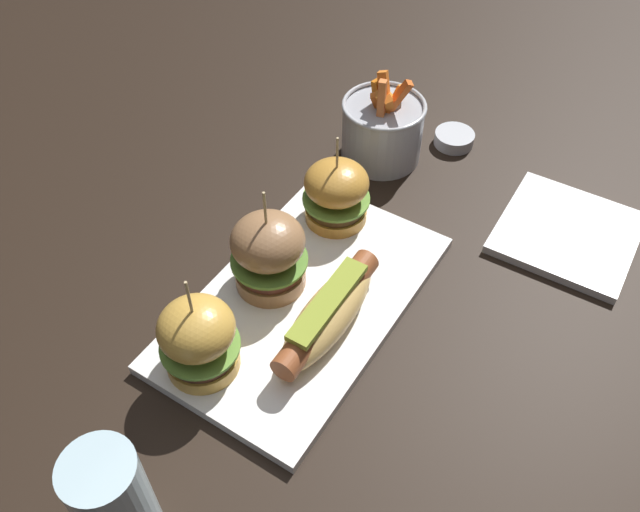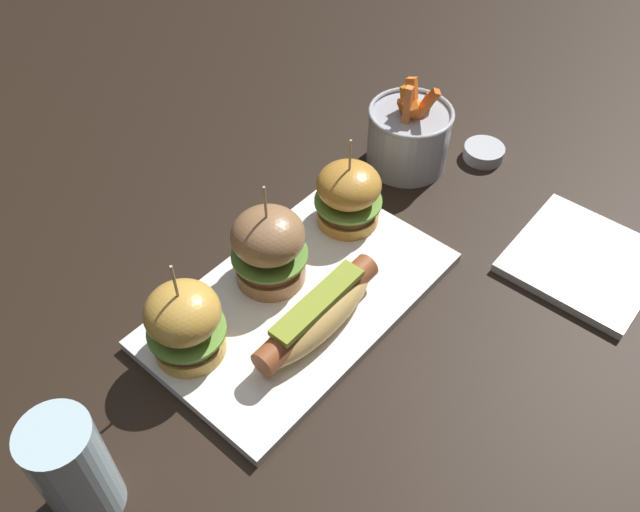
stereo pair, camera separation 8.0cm
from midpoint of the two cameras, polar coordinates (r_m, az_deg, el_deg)
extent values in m
plane|color=black|center=(0.82, 1.08, -4.15)|extent=(3.00, 3.00, 0.00)
cube|color=white|center=(0.81, 1.09, -3.85)|extent=(0.37, 0.22, 0.01)
ellipsoid|color=tan|center=(0.76, 2.82, -5.23)|extent=(0.18, 0.06, 0.04)
cylinder|color=brown|center=(0.76, 2.84, -4.94)|extent=(0.19, 0.03, 0.03)
cube|color=olive|center=(0.74, 2.89, -4.08)|extent=(0.13, 0.03, 0.01)
cylinder|color=gold|center=(0.76, -8.03, -7.57)|extent=(0.08, 0.08, 0.02)
cylinder|color=#573122|center=(0.75, -8.17, -6.83)|extent=(0.07, 0.07, 0.01)
cylinder|color=#6B9E3D|center=(0.74, -8.24, -6.41)|extent=(0.09, 0.09, 0.00)
ellipsoid|color=gold|center=(0.71, -8.51, -4.96)|extent=(0.08, 0.08, 0.06)
cylinder|color=tan|center=(0.68, -8.91, -2.72)|extent=(0.00, 0.00, 0.06)
cylinder|color=#976B45|center=(0.82, -1.58, -1.48)|extent=(0.09, 0.09, 0.02)
cylinder|color=brown|center=(0.80, -1.61, -0.60)|extent=(0.08, 0.08, 0.02)
cylinder|color=#609338|center=(0.80, -1.62, -0.12)|extent=(0.09, 0.09, 0.00)
ellipsoid|color=#976B45|center=(0.77, -1.67, 1.47)|extent=(0.09, 0.09, 0.06)
cylinder|color=tan|center=(0.74, -1.75, 3.87)|extent=(0.00, 0.00, 0.06)
cylinder|color=#C58833|center=(0.89, 4.91, 3.36)|extent=(0.08, 0.08, 0.02)
cylinder|color=#4A3217|center=(0.88, 4.98, 4.11)|extent=(0.08, 0.08, 0.01)
cylinder|color=#6B9E3D|center=(0.87, 5.02, 4.56)|extent=(0.09, 0.09, 0.00)
ellipsoid|color=#C58833|center=(0.85, 5.14, 5.90)|extent=(0.08, 0.08, 0.05)
cylinder|color=tan|center=(0.83, 5.33, 7.99)|extent=(0.00, 0.00, 0.06)
cylinder|color=#A8AAB2|center=(0.99, 9.81, 9.64)|extent=(0.12, 0.12, 0.09)
torus|color=#B7BABF|center=(0.96, 10.16, 11.80)|extent=(0.12, 0.12, 0.01)
cube|color=orange|center=(0.95, 10.80, 11.76)|extent=(0.03, 0.05, 0.08)
cube|color=orange|center=(0.96, 10.47, 11.42)|extent=(0.05, 0.03, 0.07)
cube|color=orange|center=(0.96, 10.44, 11.65)|extent=(0.05, 0.03, 0.07)
cube|color=orange|center=(0.97, 9.77, 12.07)|extent=(0.02, 0.03, 0.07)
cube|color=orange|center=(0.98, 11.01, 11.84)|extent=(0.02, 0.03, 0.06)
cube|color=orange|center=(0.96, 10.27, 11.99)|extent=(0.03, 0.04, 0.09)
cube|color=orange|center=(0.97, 10.27, 11.32)|extent=(0.02, 0.02, 0.06)
cube|color=orange|center=(0.97, 9.72, 11.54)|extent=(0.03, 0.02, 0.06)
cube|color=orange|center=(0.94, 9.81, 11.55)|extent=(0.01, 0.01, 0.09)
cylinder|color=#B7BABF|center=(1.04, 15.87, 8.34)|extent=(0.06, 0.06, 0.02)
cylinder|color=tan|center=(1.04, 15.93, 8.59)|extent=(0.05, 0.05, 0.00)
cube|color=white|center=(0.93, 23.78, -0.50)|extent=(0.18, 0.18, 0.01)
cylinder|color=silver|center=(0.66, -16.80, -17.22)|extent=(0.07, 0.07, 0.14)
camera|label=1|loc=(0.04, -87.13, 3.14)|focal=37.75mm
camera|label=2|loc=(0.04, 92.87, -3.14)|focal=37.75mm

